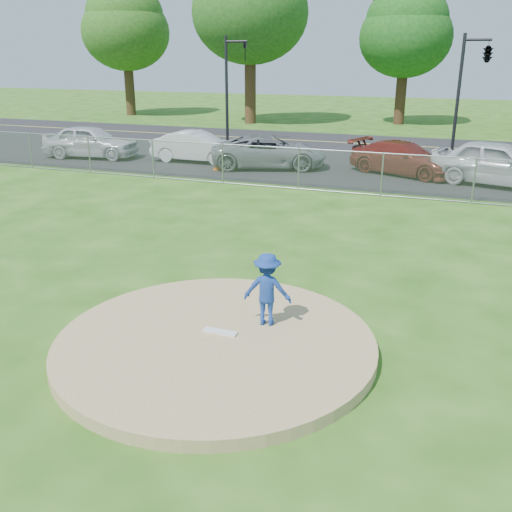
{
  "coord_description": "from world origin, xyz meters",
  "views": [
    {
      "loc": [
        3.58,
        -7.82,
        4.74
      ],
      "look_at": [
        0.0,
        2.0,
        1.0
      ],
      "focal_mm": 40.0,
      "sensor_mm": 36.0,
      "label": 1
    }
  ],
  "objects": [
    {
      "name": "ground",
      "position": [
        0.0,
        10.0,
        0.0
      ],
      "size": [
        120.0,
        120.0,
        0.0
      ],
      "primitive_type": "plane",
      "color": "#245111",
      "rests_on": "ground"
    },
    {
      "name": "pitchers_mound",
      "position": [
        0.0,
        0.0,
        0.1
      ],
      "size": [
        5.4,
        5.4,
        0.2
      ],
      "primitive_type": "cylinder",
      "color": "tan",
      "rests_on": "ground"
    },
    {
      "name": "pitching_rubber",
      "position": [
        0.0,
        0.2,
        0.22
      ],
      "size": [
        0.6,
        0.15,
        0.04
      ],
      "primitive_type": "cube",
      "color": "white",
      "rests_on": "pitchers_mound"
    },
    {
      "name": "chain_link_fence",
      "position": [
        0.0,
        12.0,
        0.75
      ],
      "size": [
        40.0,
        0.06,
        1.5
      ],
      "primitive_type": "cube",
      "color": "gray",
      "rests_on": "ground"
    },
    {
      "name": "parking_lot",
      "position": [
        0.0,
        16.5,
        0.01
      ],
      "size": [
        50.0,
        8.0,
        0.01
      ],
      "primitive_type": "cube",
      "color": "black",
      "rests_on": "ground"
    },
    {
      "name": "street",
      "position": [
        0.0,
        24.0,
        0.0
      ],
      "size": [
        60.0,
        7.0,
        0.01
      ],
      "primitive_type": "cube",
      "color": "black",
      "rests_on": "ground"
    },
    {
      "name": "tree_far_left",
      "position": [
        -22.0,
        33.0,
        7.06
      ],
      "size": [
        6.72,
        6.72,
        10.74
      ],
      "color": "#372614",
      "rests_on": "ground"
    },
    {
      "name": "tree_center",
      "position": [
        -1.0,
        34.0,
        6.47
      ],
      "size": [
        6.16,
        6.16,
        9.84
      ],
      "color": "#372114",
      "rests_on": "ground"
    },
    {
      "name": "traffic_signal_left",
      "position": [
        -8.76,
        22.0,
        3.36
      ],
      "size": [
        1.28,
        0.2,
        5.6
      ],
      "color": "black",
      "rests_on": "ground"
    },
    {
      "name": "traffic_signal_center",
      "position": [
        3.97,
        22.0,
        4.61
      ],
      "size": [
        1.42,
        2.48,
        5.6
      ],
      "color": "black",
      "rests_on": "ground"
    },
    {
      "name": "pitcher",
      "position": [
        0.63,
        0.83,
        0.85
      ],
      "size": [
        0.9,
        0.59,
        1.31
      ],
      "primitive_type": "imported",
      "rotation": [
        0.0,
        0.0,
        3.27
      ],
      "color": "navy",
      "rests_on": "pitchers_mound"
    },
    {
      "name": "traffic_cone",
      "position": [
        -6.25,
        14.39,
        0.33
      ],
      "size": [
        0.33,
        0.33,
        0.65
      ],
      "primitive_type": "cone",
      "color": "orange",
      "rests_on": "parking_lot"
    },
    {
      "name": "parked_car_silver",
      "position": [
        -13.13,
        15.1,
        0.77
      ],
      "size": [
        4.68,
        2.41,
        1.52
      ],
      "primitive_type": "imported",
      "rotation": [
        0.0,
        0.0,
        1.71
      ],
      "color": "silver",
      "rests_on": "parking_lot"
    },
    {
      "name": "parked_car_white",
      "position": [
        -7.9,
        15.81,
        0.7
      ],
      "size": [
        4.17,
        1.46,
        1.37
      ],
      "primitive_type": "imported",
      "rotation": [
        0.0,
        0.0,
        1.57
      ],
      "color": "silver",
      "rests_on": "parking_lot"
    },
    {
      "name": "parked_car_gray",
      "position": [
        -4.36,
        15.58,
        0.69
      ],
      "size": [
        5.39,
        3.7,
        1.37
      ],
      "primitive_type": "imported",
      "rotation": [
        0.0,
        0.0,
        1.89
      ],
      "color": "gray",
      "rests_on": "parking_lot"
    },
    {
      "name": "parked_car_darkred",
      "position": [
        1.28,
        16.13,
        0.67
      ],
      "size": [
        4.89,
        3.44,
        1.32
      ],
      "primitive_type": "imported",
      "rotation": [
        0.0,
        0.0,
        1.18
      ],
      "color": "maroon",
      "rests_on": "parking_lot"
    },
    {
      "name": "parked_car_pearl",
      "position": [
        4.84,
        15.2,
        0.84
      ],
      "size": [
        5.24,
        3.24,
        1.66
      ],
      "primitive_type": "imported",
      "rotation": [
        0.0,
        0.0,
        1.29
      ],
      "color": "silver",
      "rests_on": "parking_lot"
    }
  ]
}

